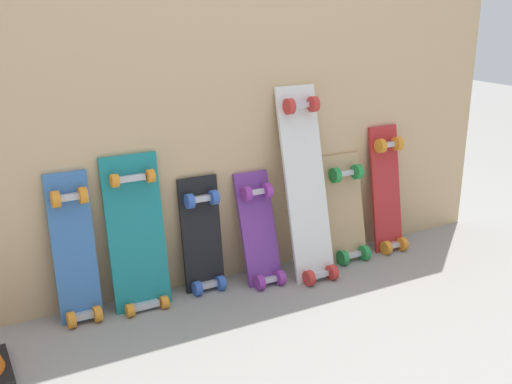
{
  "coord_description": "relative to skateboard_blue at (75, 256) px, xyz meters",
  "views": [
    {
      "loc": [
        -1.18,
        -2.25,
        1.22
      ],
      "look_at": [
        0.0,
        -0.07,
        0.42
      ],
      "focal_mm": 43.23,
      "sensor_mm": 36.0,
      "label": 1
    }
  ],
  "objects": [
    {
      "name": "ground_plane",
      "position": [
        0.76,
        0.02,
        -0.26
      ],
      "size": [
        12.0,
        12.0,
        0.0
      ],
      "primitive_type": "plane",
      "color": "gray"
    },
    {
      "name": "skateboard_purple",
      "position": [
        0.79,
        -0.04,
        -0.05
      ],
      "size": [
        0.16,
        0.23,
        0.54
      ],
      "color": "#6B338C",
      "rests_on": "ground"
    },
    {
      "name": "skateboard_black",
      "position": [
        0.53,
        0.01,
        -0.05
      ],
      "size": [
        0.18,
        0.15,
        0.55
      ],
      "color": "black",
      "rests_on": "ground"
    },
    {
      "name": "skateboard_white",
      "position": [
        1.0,
        -0.07,
        0.13
      ],
      "size": [
        0.2,
        0.29,
        0.9
      ],
      "color": "silver",
      "rests_on": "ground"
    },
    {
      "name": "plywood_wall_panel",
      "position": [
        0.76,
        0.09,
        0.46
      ],
      "size": [
        2.69,
        0.04,
        1.43
      ],
      "primitive_type": "cube",
      "color": "tan",
      "rests_on": "ground"
    },
    {
      "name": "skateboard_blue",
      "position": [
        0.0,
        0.0,
        0.0
      ],
      "size": [
        0.16,
        0.16,
        0.65
      ],
      "color": "#386BAD",
      "rests_on": "ground"
    },
    {
      "name": "skateboard_red",
      "position": [
        1.51,
        -0.01,
        0.01
      ],
      "size": [
        0.16,
        0.19,
        0.67
      ],
      "color": "#B22626",
      "rests_on": "ground"
    },
    {
      "name": "skateboard_natural",
      "position": [
        1.26,
        -0.02,
        -0.04
      ],
      "size": [
        0.2,
        0.19,
        0.56
      ],
      "color": "tan",
      "rests_on": "ground"
    },
    {
      "name": "skateboard_teal",
      "position": [
        0.24,
        -0.01,
        0.02
      ],
      "size": [
        0.23,
        0.18,
        0.69
      ],
      "color": "#197A7F",
      "rests_on": "ground"
    }
  ]
}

